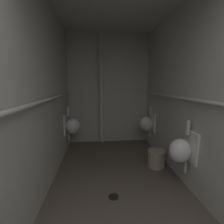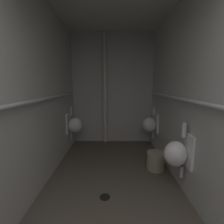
% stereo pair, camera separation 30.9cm
% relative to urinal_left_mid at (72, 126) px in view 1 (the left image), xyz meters
% --- Properties ---
extents(floor, '(2.12, 4.24, 0.08)m').
position_rel_urinal_left_mid_xyz_m(floor, '(0.85, -1.48, -0.63)').
color(floor, brown).
rests_on(floor, ground).
extents(wall_left, '(0.06, 4.24, 2.72)m').
position_rel_urinal_left_mid_xyz_m(wall_left, '(-0.18, -1.48, 0.77)').
color(wall_left, '#BBB9B1').
rests_on(wall_left, ground).
extents(wall_right, '(0.06, 4.24, 2.72)m').
position_rel_urinal_left_mid_xyz_m(wall_right, '(1.89, -1.48, 0.77)').
color(wall_right, '#BBB9B1').
rests_on(wall_right, ground).
extents(wall_back, '(2.12, 0.06, 2.72)m').
position_rel_urinal_left_mid_xyz_m(wall_back, '(0.85, 0.61, 0.77)').
color(wall_back, '#BBB9B1').
rests_on(wall_back, ground).
extents(urinal_left_mid, '(0.32, 0.30, 0.76)m').
position_rel_urinal_left_mid_xyz_m(urinal_left_mid, '(0.00, 0.00, 0.00)').
color(urinal_left_mid, white).
extents(urinal_right_mid, '(0.32, 0.30, 0.76)m').
position_rel_urinal_left_mid_xyz_m(urinal_right_mid, '(1.71, -1.47, 0.00)').
color(urinal_right_mid, white).
extents(urinal_right_far, '(0.32, 0.30, 0.76)m').
position_rel_urinal_left_mid_xyz_m(urinal_right_far, '(1.71, 0.05, 0.00)').
color(urinal_right_far, white).
extents(supply_pipe_left, '(0.06, 3.41, 0.06)m').
position_rel_urinal_left_mid_xyz_m(supply_pipe_left, '(-0.09, -1.47, 0.69)').
color(supply_pipe_left, '#B2B2B2').
extents(supply_pipe_right, '(0.06, 3.48, 0.06)m').
position_rel_urinal_left_mid_xyz_m(supply_pipe_right, '(1.80, -1.45, 0.69)').
color(supply_pipe_right, '#B2B2B2').
extents(standpipe_back_wall, '(0.10, 0.10, 2.67)m').
position_rel_urinal_left_mid_xyz_m(standpipe_back_wall, '(0.67, 0.50, 0.77)').
color(standpipe_back_wall, beige).
rests_on(standpipe_back_wall, ground).
extents(floor_drain, '(0.14, 0.14, 0.01)m').
position_rel_urinal_left_mid_xyz_m(floor_drain, '(0.76, -1.55, -0.59)').
color(floor_drain, black).
rests_on(floor_drain, ground).
extents(waste_bin, '(0.31, 0.31, 0.31)m').
position_rel_urinal_left_mid_xyz_m(waste_bin, '(1.62, -0.82, -0.44)').
color(waste_bin, '#9E937A').
rests_on(waste_bin, ground).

